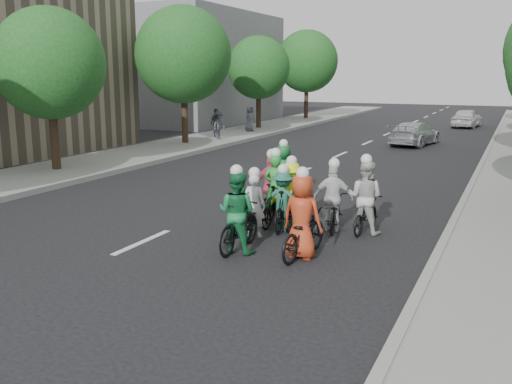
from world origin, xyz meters
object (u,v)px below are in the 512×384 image
Objects in this scene: follow_car_lead at (414,134)px; cyclist_0 at (256,214)px; cyclist_8 at (334,205)px; follow_car_trail at (467,118)px; cyclist_7 at (284,205)px; cyclist_5 at (276,196)px; cyclist_4 at (303,226)px; spectator_0 at (219,125)px; cyclist_1 at (238,219)px; cyclist_9 at (284,177)px; spectator_2 at (250,119)px; cyclist_2 at (292,201)px; cyclist_3 at (272,193)px; cyclist_6 at (365,204)px; spectator_1 at (216,123)px.

cyclist_0 is at bearing 98.47° from follow_car_lead.
cyclist_0 is 0.92× the size of cyclist_8.
follow_car_trail is (1.54, 11.46, 0.05)m from follow_car_lead.
cyclist_5 is at bearing -62.75° from cyclist_7.
cyclist_4 reaches higher than spectator_0.
cyclist_1 is 19.71m from follow_car_lead.
cyclist_5 is at bearing -141.29° from spectator_0.
cyclist_4 is 2.20m from cyclist_8.
cyclist_9 is at bearing 90.27° from follow_car_trail.
cyclist_9 is 26.20m from follow_car_trail.
spectator_2 is (-9.70, 20.01, 0.40)m from cyclist_0.
cyclist_8 reaches higher than cyclist_7.
spectator_2 is at bearing -51.76° from cyclist_9.
cyclist_3 reaches higher than cyclist_2.
cyclist_6 is at bearing 171.83° from cyclist_3.
spectator_1 is at bearing -57.04° from cyclist_5.
spectator_2 is at bearing -73.20° from cyclist_2.
cyclist_5 is 1.21× the size of spectator_0.
cyclist_0 is 1.04× the size of spectator_2.
spectator_1 is at bearing -59.46° from cyclist_1.
cyclist_2 is 1.09× the size of cyclist_9.
follow_car_lead is 11.56m from follow_car_trail.
cyclist_8 is 18.96m from spectator_1.
cyclist_6 reaches higher than cyclist_1.
cyclist_8 is at bearing 12.87° from cyclist_6.
cyclist_6 is 0.45× the size of follow_car_lead.
cyclist_8 is at bearing 165.10° from cyclist_3.
cyclist_0 is 0.87× the size of cyclist_1.
cyclist_2 reaches higher than cyclist_0.
cyclist_1 reaches higher than follow_car_trail.
spectator_1 is at bearing -58.31° from cyclist_0.
spectator_1 is at bearing 43.31° from spectator_0.
follow_car_trail is at bearing -86.62° from cyclist_9.
cyclist_0 is 0.90× the size of cyclist_3.
cyclist_0 is 1.02× the size of spectator_1.
follow_car_lead is (0.37, 18.52, 0.08)m from cyclist_0.
cyclist_5 is (-0.54, 0.31, 0.01)m from cyclist_2.
spectator_0 is (-11.25, -14.51, 0.28)m from follow_car_trail.
cyclist_5 is 2.62m from cyclist_9.
spectator_0 is at bearing -58.69° from cyclist_0.
cyclist_7 is at bearing 123.73° from cyclist_5.
cyclist_9 reaches higher than cyclist_8.
cyclist_1 is 1.06× the size of cyclist_8.
spectator_0 is at bearing -67.15° from cyclist_2.
cyclist_6 is at bearing 105.61° from follow_car_lead.
cyclist_7 is (0.71, -0.98, -0.04)m from cyclist_3.
spectator_0 is at bearing -44.27° from cyclist_9.
follow_car_lead is (-1.80, 17.20, -0.08)m from cyclist_6.
cyclist_6 is at bearing 96.98° from follow_car_trail.
cyclist_8 is 17.89m from spectator_0.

